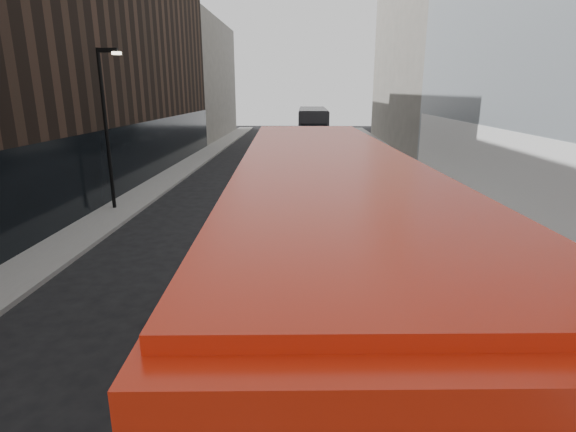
# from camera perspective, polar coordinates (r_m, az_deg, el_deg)

# --- Properties ---
(sidewalk_right) EXTENTS (3.00, 80.00, 0.15)m
(sidewalk_right) POSITION_cam_1_polar(r_m,az_deg,el_deg) (28.35, 16.32, 4.20)
(sidewalk_right) COLOR slate
(sidewalk_right) RESTS_ON ground
(sidewalk_left) EXTENTS (2.00, 80.00, 0.15)m
(sidewalk_left) POSITION_cam_1_polar(r_m,az_deg,el_deg) (28.75, -15.26, 4.43)
(sidewalk_left) COLOR slate
(sidewalk_left) RESTS_ON ground
(building_victorian) EXTENTS (6.50, 24.00, 21.00)m
(building_victorian) POSITION_cam_1_polar(r_m,az_deg,el_deg) (47.41, 16.29, 20.24)
(building_victorian) COLOR #646058
(building_victorian) RESTS_ON ground
(building_left_mid) EXTENTS (5.00, 24.00, 14.00)m
(building_left_mid) POSITION_cam_1_polar(r_m,az_deg,el_deg) (34.15, -19.50, 17.50)
(building_left_mid) COLOR black
(building_left_mid) RESTS_ON ground
(building_left_far) EXTENTS (5.00, 20.00, 13.00)m
(building_left_far) POSITION_cam_1_polar(r_m,az_deg,el_deg) (55.27, -11.00, 16.54)
(building_left_far) COLOR #646058
(building_left_far) RESTS_ON ground
(street_lamp) EXTENTS (1.06, 0.22, 7.00)m
(street_lamp) POSITION_cam_1_polar(r_m,az_deg,el_deg) (21.79, -22.00, 11.33)
(street_lamp) COLOR black
(street_lamp) RESTS_ON sidewalk_left
(red_bus) EXTENTS (3.13, 11.24, 4.49)m
(red_bus) POSITION_cam_1_polar(r_m,az_deg,el_deg) (7.47, 4.31, -7.37)
(red_bus) COLOR #AF1D0A
(red_bus) RESTS_ON ground
(grey_bus) EXTENTS (2.74, 11.60, 3.74)m
(grey_bus) POSITION_cam_1_polar(r_m,az_deg,el_deg) (44.34, 3.14, 11.25)
(grey_bus) COLOR black
(grey_bus) RESTS_ON ground
(car_a) EXTENTS (1.82, 4.27, 1.44)m
(car_a) POSITION_cam_1_polar(r_m,az_deg,el_deg) (15.12, 15.26, -2.98)
(car_a) COLOR black
(car_a) RESTS_ON ground
(car_b) EXTENTS (1.57, 4.01, 1.30)m
(car_b) POSITION_cam_1_polar(r_m,az_deg,el_deg) (23.08, 6.36, 3.68)
(car_b) COLOR gray
(car_b) RESTS_ON ground
(car_c) EXTENTS (2.60, 5.26, 1.47)m
(car_c) POSITION_cam_1_polar(r_m,az_deg,el_deg) (29.98, 7.38, 6.58)
(car_c) COLOR black
(car_c) RESTS_ON ground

